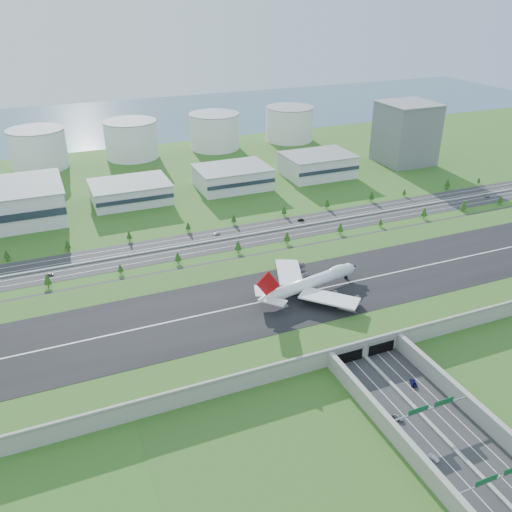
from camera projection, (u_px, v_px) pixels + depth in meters
name	position (u px, v px, depth m)	size (l,w,h in m)	color
ground	(313.00, 304.00, 288.64)	(1200.00, 1200.00, 0.00)	#315C1C
airfield_deck	(313.00, 297.00, 286.72)	(520.00, 100.00, 9.20)	gray
underpass_road	(437.00, 424.00, 205.12)	(38.80, 120.40, 8.00)	#28282B
sign_gantry_near	(431.00, 409.00, 207.14)	(38.70, 0.70, 9.80)	gray
sign_gantry_far	(500.00, 478.00, 178.28)	(38.70, 0.70, 9.80)	gray
north_expressway	(247.00, 235.00, 366.96)	(560.00, 36.00, 0.12)	#28282B
tree_row	(275.00, 226.00, 369.37)	(504.66, 48.67, 8.35)	#3D2819
hangar_mid_a	(130.00, 192.00, 421.36)	(58.00, 42.00, 15.00)	silver
hangar_mid_b	(233.00, 177.00, 450.08)	(58.00, 42.00, 17.00)	silver
hangar_mid_c	(318.00, 165.00, 477.08)	(58.00, 42.00, 19.00)	silver
office_tower	(406.00, 133.00, 505.72)	(46.00, 46.00, 55.00)	slate
fuel_tank_a	(38.00, 149.00, 495.23)	(50.00, 50.00, 35.00)	white
fuel_tank_b	(131.00, 140.00, 524.40)	(50.00, 50.00, 35.00)	white
fuel_tank_c	(214.00, 131.00, 553.57)	(50.00, 50.00, 35.00)	white
fuel_tank_d	(289.00, 124.00, 582.74)	(50.00, 50.00, 35.00)	white
bay_water	(134.00, 119.00, 684.45)	(1200.00, 260.00, 0.06)	#3E6176
boeing_747	(311.00, 282.00, 280.96)	(66.74, 62.45, 20.88)	white
car_0	(398.00, 417.00, 211.75)	(2.00, 4.96, 1.69)	#A3A2A6
car_1	(434.00, 458.00, 193.74)	(1.46, 4.17, 1.37)	silver
car_2	(413.00, 383.00, 230.12)	(2.39, 5.17, 1.44)	#0E0C3F
car_4	(50.00, 274.00, 315.88)	(1.67, 4.15, 1.41)	#5D5D62
car_5	(301.00, 220.00, 388.97)	(1.62, 4.64, 1.53)	black
car_6	(487.00, 196.00, 432.41)	(2.22, 4.81, 1.34)	#A9A8AC
car_7	(217.00, 233.00, 368.29)	(1.96, 4.82, 1.40)	white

